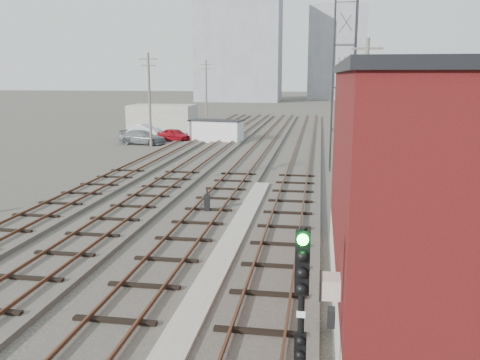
% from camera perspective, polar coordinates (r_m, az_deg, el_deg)
% --- Properties ---
extents(ground, '(320.00, 320.00, 0.00)m').
position_cam_1_polar(ground, '(63.35, 5.36, 5.39)').
color(ground, '#282621').
rests_on(ground, ground).
extents(track_right, '(3.20, 90.00, 0.39)m').
position_cam_1_polar(track_right, '(42.42, 6.90, 2.39)').
color(track_right, '#332D28').
rests_on(track_right, ground).
extents(track_mid_right, '(3.20, 90.00, 0.39)m').
position_cam_1_polar(track_mid_right, '(42.74, 1.53, 2.54)').
color(track_mid_right, '#332D28').
rests_on(track_mid_right, ground).
extents(track_mid_left, '(3.20, 90.00, 0.39)m').
position_cam_1_polar(track_mid_left, '(43.43, -3.72, 2.67)').
color(track_mid_left, '#332D28').
rests_on(track_mid_left, ground).
extents(track_left, '(3.20, 90.00, 0.39)m').
position_cam_1_polar(track_left, '(44.47, -8.76, 2.77)').
color(track_left, '#332D28').
rests_on(track_left, ground).
extents(platform_curb, '(0.90, 28.00, 0.26)m').
position_cam_1_polar(platform_curb, '(18.47, -2.44, -9.79)').
color(platform_curb, gray).
rests_on(platform_curb, ground).
extents(brick_building, '(6.54, 12.20, 7.22)m').
position_cam_1_polar(brick_building, '(15.61, 21.93, -1.23)').
color(brick_building, gray).
rests_on(brick_building, ground).
extents(lattice_tower, '(1.60, 1.60, 15.00)m').
position_cam_1_polar(lattice_tower, '(37.88, 11.59, 12.37)').
color(lattice_tower, black).
rests_on(lattice_tower, ground).
extents(utility_pole_left_b, '(1.80, 0.24, 9.00)m').
position_cam_1_polar(utility_pole_left_b, '(50.63, -10.13, 9.13)').
color(utility_pole_left_b, '#595147').
rests_on(utility_pole_left_b, ground).
extents(utility_pole_left_c, '(1.80, 0.24, 9.00)m').
position_cam_1_polar(utility_pole_left_c, '(74.71, -3.82, 10.05)').
color(utility_pole_left_c, '#595147').
rests_on(utility_pole_left_c, ground).
extents(utility_pole_right_a, '(1.80, 0.24, 9.00)m').
position_cam_1_polar(utility_pole_right_a, '(31.02, 13.79, 7.48)').
color(utility_pole_right_a, '#595147').
rests_on(utility_pole_right_a, ground).
extents(utility_pole_right_b, '(1.80, 0.24, 9.00)m').
position_cam_1_polar(utility_pole_right_b, '(60.94, 11.52, 9.48)').
color(utility_pole_right_b, '#595147').
rests_on(utility_pole_right_b, ground).
extents(apartment_left, '(22.00, 14.00, 30.00)m').
position_cam_1_polar(apartment_left, '(139.82, -0.09, 15.00)').
color(apartment_left, gray).
rests_on(apartment_left, ground).
extents(apartment_right, '(16.00, 12.00, 26.00)m').
position_cam_1_polar(apartment_right, '(153.02, 10.78, 13.77)').
color(apartment_right, gray).
rests_on(apartment_right, ground).
extents(shed_left, '(8.00, 5.00, 3.20)m').
position_cam_1_polar(shed_left, '(66.14, -8.69, 6.96)').
color(shed_left, gray).
rests_on(shed_left, ground).
extents(shed_right, '(6.00, 6.00, 4.00)m').
position_cam_1_polar(shed_right, '(73.19, 13.01, 7.55)').
color(shed_right, gray).
rests_on(shed_right, ground).
extents(signal_mast, '(0.40, 0.41, 4.20)m').
position_cam_1_polar(signal_mast, '(9.90, 6.87, -14.80)').
color(signal_mast, gray).
rests_on(signal_mast, ground).
extents(switch_stand, '(0.32, 0.32, 1.24)m').
position_cam_1_polar(switch_stand, '(25.59, -3.71, -2.60)').
color(switch_stand, black).
rests_on(switch_stand, ground).
extents(site_trailer, '(5.88, 3.29, 2.34)m').
position_cam_1_polar(site_trailer, '(53.38, -2.69, 5.53)').
color(site_trailer, silver).
rests_on(site_trailer, ground).
extents(car_red, '(4.31, 3.18, 1.36)m').
position_cam_1_polar(car_red, '(54.49, -7.31, 5.04)').
color(car_red, maroon).
rests_on(car_red, ground).
extents(car_silver, '(4.37, 2.51, 1.36)m').
position_cam_1_polar(car_silver, '(59.73, -10.65, 5.51)').
color(car_silver, '#B7BABF').
rests_on(car_silver, ground).
extents(car_grey, '(5.09, 2.65, 1.41)m').
position_cam_1_polar(car_grey, '(52.73, -10.91, 4.73)').
color(car_grey, slate).
rests_on(car_grey, ground).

